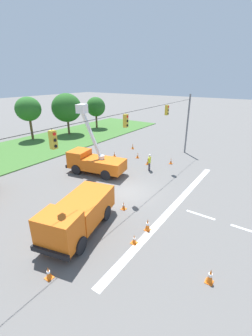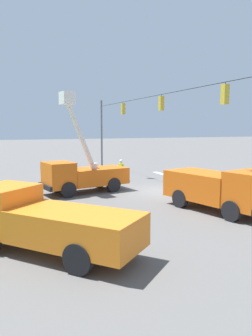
{
  "view_description": "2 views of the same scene",
  "coord_description": "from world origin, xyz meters",
  "px_view_note": "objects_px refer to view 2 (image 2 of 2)",
  "views": [
    {
      "loc": [
        -14.02,
        -9.47,
        9.0
      ],
      "look_at": [
        1.23,
        1.06,
        1.49
      ],
      "focal_mm": 24.0,
      "sensor_mm": 36.0,
      "label": 1
    },
    {
      "loc": [
        -20.14,
        10.42,
        4.45
      ],
      "look_at": [
        -2.14,
        3.26,
        2.02
      ],
      "focal_mm": 35.0,
      "sensor_mm": 36.0,
      "label": 2
    }
  ],
  "objects_px": {
    "utility_truck_bucket_lift": "(82,173)",
    "road_worker": "(121,169)",
    "traffic_cone_far_right": "(78,174)",
    "traffic_cone_foreground_left": "(193,192)",
    "utility_truck_support_near": "(218,188)",
    "traffic_cone_mid_left": "(49,178)",
    "utility_truck_support_far": "(46,221)",
    "traffic_cone_lane_edge_a": "(238,190)",
    "traffic_cone_near_bucket": "(45,172)",
    "traffic_cone_centre_line": "(105,175)",
    "traffic_cone_far_left": "(120,171)"
  },
  "relations": [
    {
      "from": "traffic_cone_near_bucket",
      "to": "traffic_cone_lane_edge_a",
      "type": "bearing_deg",
      "value": -143.84
    },
    {
      "from": "traffic_cone_far_right",
      "to": "traffic_cone_foreground_left",
      "type": "bearing_deg",
      "value": -153.19
    },
    {
      "from": "utility_truck_support_near",
      "to": "traffic_cone_near_bucket",
      "type": "distance_m",
      "value": 17.91
    },
    {
      "from": "road_worker",
      "to": "traffic_cone_centre_line",
      "type": "distance_m",
      "value": 1.82
    },
    {
      "from": "traffic_cone_centre_line",
      "to": "road_worker",
      "type": "bearing_deg",
      "value": -145.45
    },
    {
      "from": "traffic_cone_near_bucket",
      "to": "traffic_cone_centre_line",
      "type": "bearing_deg",
      "value": -130.75
    },
    {
      "from": "traffic_cone_foreground_left",
      "to": "traffic_cone_centre_line",
      "type": "xyz_separation_m",
      "value": [
        9.0,
        3.07,
        0.08
      ]
    },
    {
      "from": "traffic_cone_foreground_left",
      "to": "traffic_cone_near_bucket",
      "type": "bearing_deg",
      "value": 30.55
    },
    {
      "from": "utility_truck_support_far",
      "to": "road_worker",
      "type": "xyz_separation_m",
      "value": [
        13.69,
        -8.09,
        -0.14
      ]
    },
    {
      "from": "utility_truck_bucket_lift",
      "to": "traffic_cone_mid_left",
      "type": "relative_size",
      "value": 10.96
    },
    {
      "from": "utility_truck_support_near",
      "to": "traffic_cone_foreground_left",
      "type": "bearing_deg",
      "value": -13.29
    },
    {
      "from": "utility_truck_support_near",
      "to": "traffic_cone_centre_line",
      "type": "distance_m",
      "value": 12.85
    },
    {
      "from": "utility_truck_support_near",
      "to": "traffic_cone_lane_edge_a",
      "type": "height_order",
      "value": "utility_truck_support_near"
    },
    {
      "from": "utility_truck_support_near",
      "to": "traffic_cone_far_right",
      "type": "bearing_deg",
      "value": 17.23
    },
    {
      "from": "road_worker",
      "to": "traffic_cone_lane_edge_a",
      "type": "distance_m",
      "value": 9.94
    },
    {
      "from": "traffic_cone_near_bucket",
      "to": "utility_truck_support_far",
      "type": "bearing_deg",
      "value": 172.36
    },
    {
      "from": "traffic_cone_far_right",
      "to": "traffic_cone_centre_line",
      "type": "bearing_deg",
      "value": -119.58
    },
    {
      "from": "utility_truck_support_far",
      "to": "utility_truck_bucket_lift",
      "type": "bearing_deg",
      "value": -21.17
    },
    {
      "from": "utility_truck_support_near",
      "to": "traffic_cone_mid_left",
      "type": "xyz_separation_m",
      "value": [
        12.72,
        6.93,
        -0.97
      ]
    },
    {
      "from": "traffic_cone_foreground_left",
      "to": "traffic_cone_far_right",
      "type": "height_order",
      "value": "traffic_cone_far_right"
    },
    {
      "from": "traffic_cone_foreground_left",
      "to": "utility_truck_bucket_lift",
      "type": "bearing_deg",
      "value": 58.6
    },
    {
      "from": "road_worker",
      "to": "traffic_cone_near_bucket",
      "type": "xyz_separation_m",
      "value": [
        5.34,
        5.53,
        -0.64
      ]
    },
    {
      "from": "utility_truck_bucket_lift",
      "to": "traffic_cone_far_right",
      "type": "relative_size",
      "value": 9.59
    },
    {
      "from": "traffic_cone_far_left",
      "to": "traffic_cone_lane_edge_a",
      "type": "bearing_deg",
      "value": -162.64
    },
    {
      "from": "traffic_cone_near_bucket",
      "to": "traffic_cone_centre_line",
      "type": "height_order",
      "value": "traffic_cone_centre_line"
    },
    {
      "from": "utility_truck_support_far",
      "to": "traffic_cone_foreground_left",
      "type": "height_order",
      "value": "utility_truck_support_far"
    },
    {
      "from": "utility_truck_bucket_lift",
      "to": "road_worker",
      "type": "xyz_separation_m",
      "value": [
        3.73,
        -4.23,
        -0.33
      ]
    },
    {
      "from": "utility_truck_bucket_lift",
      "to": "traffic_cone_near_bucket",
      "type": "relative_size",
      "value": 9.17
    },
    {
      "from": "utility_truck_support_near",
      "to": "utility_truck_support_far",
      "type": "bearing_deg",
      "value": 104.84
    },
    {
      "from": "utility_truck_support_near",
      "to": "utility_truck_support_far",
      "type": "relative_size",
      "value": 0.97
    },
    {
      "from": "traffic_cone_centre_line",
      "to": "traffic_cone_mid_left",
      "type": "bearing_deg",
      "value": 88.9
    },
    {
      "from": "utility_truck_bucket_lift",
      "to": "road_worker",
      "type": "bearing_deg",
      "value": -48.62
    },
    {
      "from": "traffic_cone_far_right",
      "to": "utility_truck_support_far",
      "type": "bearing_deg",
      "value": 162.78
    },
    {
      "from": "traffic_cone_foreground_left",
      "to": "traffic_cone_far_left",
      "type": "relative_size",
      "value": 0.91
    },
    {
      "from": "road_worker",
      "to": "traffic_cone_far_right",
      "type": "relative_size",
      "value": 2.53
    },
    {
      "from": "utility_truck_bucket_lift",
      "to": "utility_truck_support_far",
      "type": "bearing_deg",
      "value": 158.83
    },
    {
      "from": "traffic_cone_centre_line",
      "to": "utility_truck_support_far",
      "type": "bearing_deg",
      "value": 154.76
    },
    {
      "from": "traffic_cone_lane_edge_a",
      "to": "traffic_cone_far_left",
      "type": "distance_m",
      "value": 12.32
    },
    {
      "from": "utility_truck_bucket_lift",
      "to": "utility_truck_support_near",
      "type": "relative_size",
      "value": 1.06
    },
    {
      "from": "road_worker",
      "to": "traffic_cone_mid_left",
      "type": "bearing_deg",
      "value": 75.24
    },
    {
      "from": "utility_truck_bucket_lift",
      "to": "road_worker",
      "type": "height_order",
      "value": "utility_truck_bucket_lift"
    },
    {
      "from": "traffic_cone_mid_left",
      "to": "traffic_cone_lane_edge_a",
      "type": "height_order",
      "value": "traffic_cone_lane_edge_a"
    },
    {
      "from": "utility_truck_support_near",
      "to": "traffic_cone_far_left",
      "type": "height_order",
      "value": "utility_truck_support_near"
    },
    {
      "from": "road_worker",
      "to": "traffic_cone_far_right",
      "type": "height_order",
      "value": "road_worker"
    },
    {
      "from": "utility_truck_support_near",
      "to": "traffic_cone_centre_line",
      "type": "height_order",
      "value": "utility_truck_support_near"
    },
    {
      "from": "utility_truck_bucket_lift",
      "to": "road_worker",
      "type": "distance_m",
      "value": 5.65
    },
    {
      "from": "traffic_cone_lane_edge_a",
      "to": "traffic_cone_far_right",
      "type": "distance_m",
      "value": 13.73
    },
    {
      "from": "traffic_cone_near_bucket",
      "to": "traffic_cone_centre_line",
      "type": "distance_m",
      "value": 6.02
    },
    {
      "from": "utility_truck_support_near",
      "to": "traffic_cone_lane_edge_a",
      "type": "relative_size",
      "value": 7.76
    },
    {
      "from": "utility_truck_support_near",
      "to": "traffic_cone_far_left",
      "type": "bearing_deg",
      "value": 0.7
    }
  ]
}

